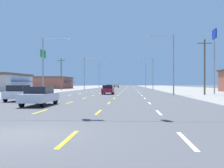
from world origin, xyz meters
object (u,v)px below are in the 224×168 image
at_px(sedan_inner_left_nearest, 40,96).
at_px(box_truck_inner_left_far, 116,84).
at_px(streetlight_right_row_0, 170,59).
at_px(hatchback_far_left_near, 19,93).
at_px(pole_sign_left_row_1, 43,59).
at_px(streetlight_left_row_0, 46,61).
at_px(streetlight_right_row_2, 145,73).
at_px(streetlight_left_row_2, 100,74).
at_px(streetlight_left_row_1, 86,71).
at_px(streetlight_right_row_1, 151,71).
at_px(sedan_inner_left_midfar, 109,87).
at_px(pole_sign_right_row_1, 214,47).
at_px(sedan_center_turn_mid, 108,90).

height_order(sedan_inner_left_nearest, box_truck_inner_left_far, box_truck_inner_left_far).
bearing_deg(box_truck_inner_left_far, streetlight_right_row_0, -81.84).
bearing_deg(hatchback_far_left_near, pole_sign_left_row_1, 104.23).
height_order(streetlight_left_row_0, streetlight_right_row_2, streetlight_right_row_2).
relative_size(box_truck_inner_left_far, streetlight_left_row_2, 0.67).
xyz_separation_m(sedan_inner_left_nearest, streetlight_left_row_1, (-6.32, 57.72, 4.82)).
distance_m(pole_sign_left_row_1, streetlight_right_row_0, 26.54).
relative_size(sedan_inner_left_nearest, pole_sign_left_row_1, 0.53).
relative_size(sedan_inner_left_nearest, hatchback_far_left_near, 1.15).
bearing_deg(streetlight_right_row_1, pole_sign_left_row_1, -133.30).
bearing_deg(sedan_inner_left_midfar, box_truck_inner_left_far, 90.29).
height_order(pole_sign_right_row_1, streetlight_left_row_2, streetlight_left_row_2).
relative_size(pole_sign_right_row_1, streetlight_left_row_1, 1.12).
relative_size(sedan_center_turn_mid, streetlight_right_row_1, 0.48).
bearing_deg(pole_sign_right_row_1, hatchback_far_left_near, -141.17).
relative_size(hatchback_far_left_near, streetlight_left_row_2, 0.36).
relative_size(streetlight_right_row_0, streetlight_right_row_1, 0.99).
xyz_separation_m(streetlight_right_row_0, streetlight_left_row_2, (-19.35, 73.81, 0.83)).
bearing_deg(sedan_inner_left_nearest, streetlight_left_row_1, 96.25).
distance_m(hatchback_far_left_near, box_truck_inner_left_far, 108.99).
relative_size(pole_sign_right_row_1, streetlight_right_row_2, 0.98).
distance_m(sedan_inner_left_nearest, pole_sign_right_row_1, 33.18).
bearing_deg(streetlight_left_row_2, sedan_inner_left_nearest, -86.16).
bearing_deg(pole_sign_right_row_1, streetlight_left_row_1, 129.53).
bearing_deg(hatchback_far_left_near, sedan_center_turn_mid, 68.59).
height_order(hatchback_far_left_near, streetlight_right_row_1, streetlight_right_row_1).
distance_m(box_truck_inner_left_far, streetlight_right_row_2, 23.97).
distance_m(sedan_inner_left_nearest, streetlight_left_row_2, 94.99).
relative_size(box_truck_inner_left_far, pole_sign_left_row_1, 0.84).
bearing_deg(streetlight_left_row_2, hatchback_far_left_near, -88.38).
bearing_deg(streetlight_right_row_2, hatchback_far_left_near, -100.66).
distance_m(streetlight_right_row_1, streetlight_left_row_2, 41.66).
xyz_separation_m(hatchback_far_left_near, pole_sign_left_row_1, (-6.96, 27.47, 5.93)).
bearing_deg(sedan_inner_left_nearest, sedan_center_turn_mid, 81.94).
bearing_deg(pole_sign_right_row_1, streetlight_left_row_2, 111.26).
relative_size(streetlight_left_row_0, streetlight_right_row_2, 0.81).
relative_size(streetlight_left_row_2, streetlight_right_row_2, 0.98).
height_order(streetlight_left_row_1, streetlight_right_row_1, streetlight_left_row_1).
distance_m(pole_sign_left_row_1, streetlight_left_row_2, 62.26).
height_order(streetlight_left_row_0, streetlight_left_row_1, streetlight_left_row_1).
relative_size(pole_sign_right_row_1, streetlight_left_row_0, 1.20).
xyz_separation_m(box_truck_inner_left_far, streetlight_right_row_1, (13.32, -56.27, 3.64)).
bearing_deg(streetlight_right_row_0, sedan_inner_left_midfar, 105.89).
distance_m(sedan_center_turn_mid, pole_sign_right_row_1, 18.98).
distance_m(sedan_inner_left_nearest, streetlight_right_row_1, 59.34).
bearing_deg(streetlight_left_row_0, box_truck_inner_left_far, 86.35).
bearing_deg(sedan_inner_left_midfar, streetlight_right_row_0, -74.11).
height_order(sedan_center_turn_mid, pole_sign_right_row_1, pole_sign_right_row_1).
bearing_deg(streetlight_left_row_1, pole_sign_right_row_1, -50.47).
xyz_separation_m(sedan_inner_left_nearest, streetlight_right_row_2, (13.04, 94.62, 5.56)).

